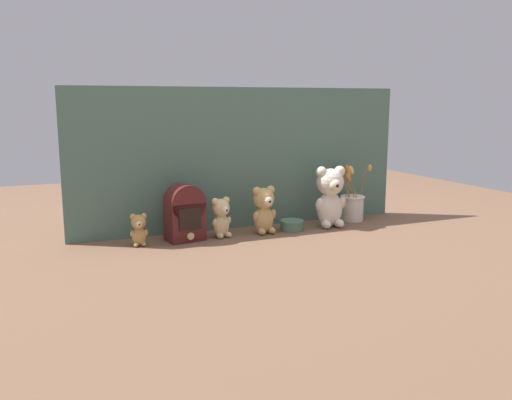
# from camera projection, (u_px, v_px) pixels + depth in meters

# --- Properties ---
(ground_plane) EXTENTS (4.00, 4.00, 0.00)m
(ground_plane) POSITION_uv_depth(u_px,v_px,m) (258.00, 234.00, 2.48)
(ground_plane) COLOR brown
(backdrop_wall) EXTENTS (1.65, 0.02, 0.66)m
(backdrop_wall) POSITION_uv_depth(u_px,v_px,m) (244.00, 158.00, 2.57)
(backdrop_wall) COLOR #4C6B5B
(backdrop_wall) RESTS_ON ground
(teddy_bear_large) EXTENTS (0.16, 0.15, 0.30)m
(teddy_bear_large) POSITION_uv_depth(u_px,v_px,m) (330.00, 195.00, 2.60)
(teddy_bear_large) COLOR beige
(teddy_bear_large) RESTS_ON ground
(teddy_bear_medium) EXTENTS (0.12, 0.11, 0.22)m
(teddy_bear_medium) POSITION_uv_depth(u_px,v_px,m) (264.00, 209.00, 2.48)
(teddy_bear_medium) COLOR tan
(teddy_bear_medium) RESTS_ON ground
(teddy_bear_small) EXTENTS (0.10, 0.09, 0.18)m
(teddy_bear_small) POSITION_uv_depth(u_px,v_px,m) (221.00, 217.00, 2.41)
(teddy_bear_small) COLOR #DBBC84
(teddy_bear_small) RESTS_ON ground
(teddy_bear_tiny) EXTENTS (0.08, 0.07, 0.14)m
(teddy_bear_tiny) POSITION_uv_depth(u_px,v_px,m) (139.00, 229.00, 2.27)
(teddy_bear_tiny) COLOR tan
(teddy_bear_tiny) RESTS_ON ground
(flower_vase) EXTENTS (0.19, 0.14, 0.29)m
(flower_vase) POSITION_uv_depth(u_px,v_px,m) (352.00, 204.00, 2.75)
(flower_vase) COLOR silver
(flower_vase) RESTS_ON ground
(vintage_radio) EXTENTS (0.17, 0.13, 0.25)m
(vintage_radio) POSITION_uv_depth(u_px,v_px,m) (185.00, 212.00, 2.35)
(vintage_radio) COLOR #4C1919
(vintage_radio) RESTS_ON ground
(decorative_tin_tall) EXTENTS (0.11, 0.11, 0.05)m
(decorative_tin_tall) POSITION_uv_depth(u_px,v_px,m) (292.00, 225.00, 2.55)
(decorative_tin_tall) COLOR #47705B
(decorative_tin_tall) RESTS_ON ground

